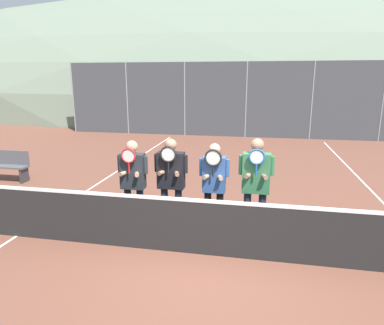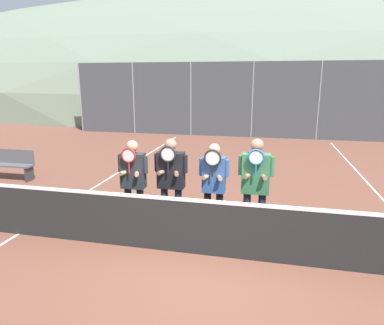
% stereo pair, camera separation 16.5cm
% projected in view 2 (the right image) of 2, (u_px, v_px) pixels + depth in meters
% --- Properties ---
extents(ground_plane, '(120.00, 120.00, 0.00)m').
position_uv_depth(ground_plane, '(209.00, 255.00, 5.58)').
color(ground_plane, brown).
extents(hill_distant, '(140.23, 77.91, 27.27)m').
position_uv_depth(hill_distant, '(265.00, 96.00, 54.35)').
color(hill_distant, slate).
rests_on(hill_distant, ground_plane).
extents(clubhouse_building, '(20.27, 5.50, 3.47)m').
position_uv_depth(clubhouse_building, '(233.00, 93.00, 24.36)').
color(clubhouse_building, beige).
rests_on(clubhouse_building, ground_plane).
extents(fence_back, '(18.20, 0.06, 3.58)m').
position_uv_depth(fence_back, '(252.00, 100.00, 16.32)').
color(fence_back, gray).
rests_on(fence_back, ground_plane).
extents(tennis_net, '(9.65, 0.09, 1.06)m').
position_uv_depth(tennis_net, '(209.00, 227.00, 5.46)').
color(tennis_net, gray).
rests_on(tennis_net, ground_plane).
extents(court_line_left_sideline, '(0.05, 16.00, 0.01)m').
position_uv_depth(court_line_left_sideline, '(97.00, 186.00, 9.18)').
color(court_line_left_sideline, white).
rests_on(court_line_left_sideline, ground_plane).
extents(player_leftmost, '(0.57, 0.34, 1.72)m').
position_uv_depth(player_leftmost, '(133.00, 177.00, 6.32)').
color(player_leftmost, '#232838').
rests_on(player_leftmost, ground_plane).
extents(player_center_left, '(0.62, 0.34, 1.76)m').
position_uv_depth(player_center_left, '(171.00, 177.00, 6.25)').
color(player_center_left, '#232838').
rests_on(player_center_left, ground_plane).
extents(player_center_right, '(0.54, 0.34, 1.70)m').
position_uv_depth(player_center_right, '(214.00, 182.00, 6.12)').
color(player_center_right, black).
rests_on(player_center_right, ground_plane).
extents(player_rightmost, '(0.61, 0.34, 1.83)m').
position_uv_depth(player_rightmost, '(255.00, 181.00, 5.87)').
color(player_rightmost, '#232838').
rests_on(player_rightmost, ground_plane).
extents(car_far_left, '(4.57, 1.98, 1.87)m').
position_uv_depth(car_far_left, '(159.00, 110.00, 20.46)').
color(car_far_left, navy).
rests_on(car_far_left, ground_plane).
extents(car_left_of_center, '(4.50, 1.96, 1.77)m').
position_uv_depth(car_left_of_center, '(245.00, 113.00, 19.24)').
color(car_left_of_center, silver).
rests_on(car_left_of_center, ground_plane).
extents(car_center, '(4.28, 1.95, 1.88)m').
position_uv_depth(car_center, '(338.00, 114.00, 18.23)').
color(car_center, '#B2B7BC').
rests_on(car_center, ground_plane).
extents(bench_courtside, '(1.58, 0.36, 0.85)m').
position_uv_depth(bench_courtside, '(8.00, 163.00, 9.73)').
color(bench_courtside, '#515156').
rests_on(bench_courtside, ground_plane).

